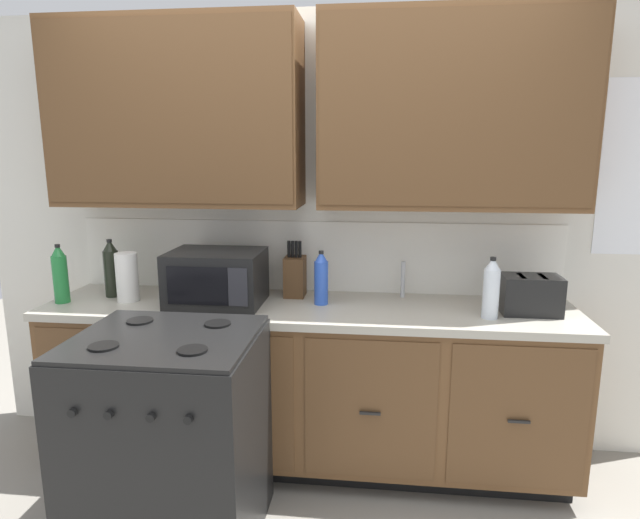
{
  "coord_description": "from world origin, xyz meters",
  "views": [
    {
      "loc": [
        0.37,
        -2.35,
        1.7
      ],
      "look_at": [
        0.07,
        0.27,
        1.15
      ],
      "focal_mm": 29.92,
      "sensor_mm": 36.0,
      "label": 1
    }
  ],
  "objects": [
    {
      "name": "bottle_dark",
      "position": [
        -1.09,
        0.35,
        1.06
      ],
      "size": [
        0.08,
        0.08,
        0.32
      ],
      "color": "black",
      "rests_on": "counter_run"
    },
    {
      "name": "microwave",
      "position": [
        -0.48,
        0.27,
        1.04
      ],
      "size": [
        0.48,
        0.37,
        0.28
      ],
      "color": "black",
      "rests_on": "counter_run"
    },
    {
      "name": "paper_towel_roll",
      "position": [
        -0.97,
        0.27,
        1.03
      ],
      "size": [
        0.12,
        0.12,
        0.26
      ],
      "primitive_type": "cylinder",
      "color": "white",
      "rests_on": "counter_run"
    },
    {
      "name": "ground_plane",
      "position": [
        0.0,
        0.0,
        0.0
      ],
      "size": [
        8.0,
        8.0,
        0.0
      ],
      "primitive_type": "plane",
      "color": "gray"
    },
    {
      "name": "knife_block",
      "position": [
        -0.09,
        0.47,
        1.02
      ],
      "size": [
        0.11,
        0.14,
        0.31
      ],
      "color": "#52361E",
      "rests_on": "counter_run"
    },
    {
      "name": "toaster",
      "position": [
        1.11,
        0.28,
        1.0
      ],
      "size": [
        0.28,
        0.18,
        0.19
      ],
      "color": "black",
      "rests_on": "counter_run"
    },
    {
      "name": "stove_range",
      "position": [
        -0.52,
        -0.33,
        0.47
      ],
      "size": [
        0.76,
        0.68,
        0.95
      ],
      "color": "black",
      "rests_on": "ground_plane"
    },
    {
      "name": "counter_run",
      "position": [
        0.0,
        0.3,
        0.47
      ],
      "size": [
        2.76,
        0.64,
        0.9
      ],
      "color": "black",
      "rests_on": "ground_plane"
    },
    {
      "name": "bottle_clear",
      "position": [
        0.9,
        0.18,
        1.05
      ],
      "size": [
        0.08,
        0.08,
        0.3
      ],
      "color": "silver",
      "rests_on": "counter_run"
    },
    {
      "name": "sink_faucet",
      "position": [
        0.5,
        0.51,
        1.0
      ],
      "size": [
        0.02,
        0.02,
        0.2
      ],
      "primitive_type": "cylinder",
      "color": "#B2B5BA",
      "rests_on": "counter_run"
    },
    {
      "name": "wall_unit",
      "position": [
        0.0,
        0.5,
        1.64
      ],
      "size": [
        3.93,
        0.4,
        2.43
      ],
      "color": "silver",
      "rests_on": "ground_plane"
    },
    {
      "name": "bottle_blue",
      "position": [
        0.07,
        0.33,
        1.04
      ],
      "size": [
        0.07,
        0.07,
        0.28
      ],
      "color": "blue",
      "rests_on": "counter_run"
    },
    {
      "name": "bottle_green",
      "position": [
        -1.3,
        0.2,
        1.06
      ],
      "size": [
        0.08,
        0.08,
        0.31
      ],
      "color": "#237A38",
      "rests_on": "counter_run"
    }
  ]
}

